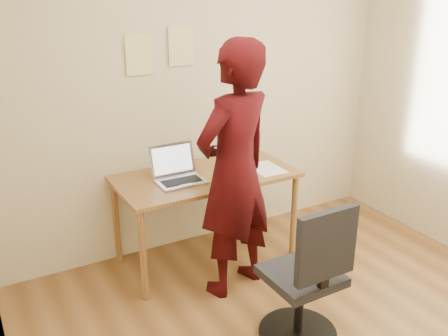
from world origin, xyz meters
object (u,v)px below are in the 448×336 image
laptop (178,174)px  office_chair (307,285)px  phone (243,177)px  desk (206,185)px  person (234,172)px

laptop → office_chair: bearing=-75.2°
laptop → phone: (0.46, -0.20, -0.05)m
desk → person: bearing=-90.8°
desk → person: size_ratio=0.77×
office_chair → desk: bearing=92.9°
desk → phone: 0.31m
laptop → office_chair: 1.30m
phone → desk: bearing=108.4°
laptop → office_chair: size_ratio=0.37×
desk → laptop: laptop is taller
desk → person: (-0.01, -0.45, 0.26)m
office_chair → person: person is taller
person → phone: bearing=-148.7°
phone → office_chair: 1.07m
desk → laptop: (-0.24, -0.00, 0.14)m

